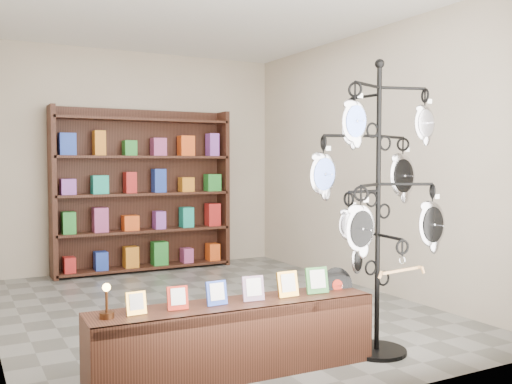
% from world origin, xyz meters
% --- Properties ---
extents(ground, '(5.00, 5.00, 0.00)m').
position_xyz_m(ground, '(0.00, 0.00, 0.00)').
color(ground, slate).
rests_on(ground, ground).
extents(room_envelope, '(5.00, 5.00, 5.00)m').
position_xyz_m(room_envelope, '(0.00, 0.00, 1.85)').
color(room_envelope, '#BCAD97').
rests_on(room_envelope, ground).
extents(display_tree, '(1.16, 1.00, 2.26)m').
position_xyz_m(display_tree, '(0.59, -1.85, 1.31)').
color(display_tree, black).
rests_on(display_tree, ground).
extents(front_shelf, '(2.05, 0.49, 0.72)m').
position_xyz_m(front_shelf, '(-0.57, -1.73, 0.25)').
color(front_shelf, black).
rests_on(front_shelf, ground).
extents(back_shelving, '(2.42, 0.36, 2.20)m').
position_xyz_m(back_shelving, '(0.00, 2.30, 1.03)').
color(back_shelving, black).
rests_on(back_shelving, ground).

